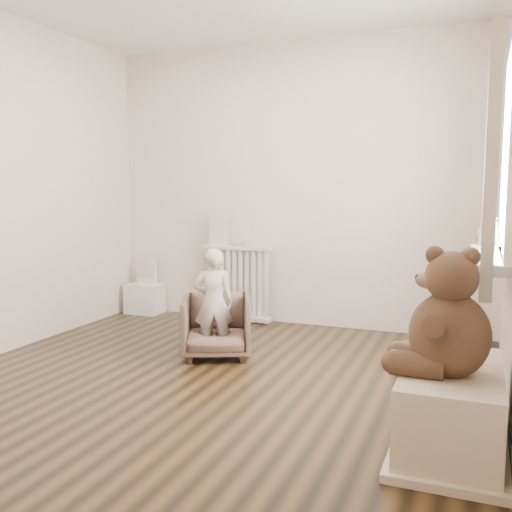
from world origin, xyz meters
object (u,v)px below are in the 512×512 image
at_px(radiator, 237,281).
at_px(plush_cat, 488,233).
at_px(armchair, 217,325).
at_px(teddy_bear, 450,320).
at_px(toy_vanity, 144,286).
at_px(toy_bench, 451,409).
at_px(child, 214,302).

bearing_deg(radiator, plush_cat, -26.69).
bearing_deg(armchair, teddy_bear, -55.96).
relative_size(radiator, teddy_bear, 1.22).
xyz_separation_m(toy_vanity, armchair, (1.33, -1.07, -0.04)).
height_order(armchair, toy_bench, armchair).
height_order(radiator, teddy_bear, teddy_bear).
bearing_deg(plush_cat, toy_vanity, 172.58).
height_order(child, teddy_bear, teddy_bear).
bearing_deg(plush_cat, teddy_bear, -87.20).
distance_m(toy_vanity, armchair, 1.71).
relative_size(armchair, plush_cat, 2.13).
distance_m(toy_vanity, teddy_bear, 3.76).
bearing_deg(teddy_bear, toy_bench, 81.21).
xyz_separation_m(toy_vanity, plush_cat, (3.21, -1.07, 0.72)).
xyz_separation_m(radiator, toy_bench, (2.05, -2.09, -0.19)).
height_order(child, toy_bench, child).
bearing_deg(toy_bench, plush_cat, 81.92).
bearing_deg(child, toy_bench, 128.28).
xyz_separation_m(toy_vanity, toy_bench, (3.07, -2.06, -0.08)).
xyz_separation_m(radiator, child, (0.31, -1.15, 0.04)).
relative_size(toy_vanity, plush_cat, 2.25).
bearing_deg(radiator, teddy_bear, -47.27).
height_order(armchair, plush_cat, plush_cat).
relative_size(teddy_bear, plush_cat, 2.43).
bearing_deg(teddy_bear, toy_vanity, 145.22).
height_order(teddy_bear, plush_cat, plush_cat).
distance_m(armchair, toy_bench, 2.00).
bearing_deg(toy_vanity, toy_bench, -33.81).
bearing_deg(armchair, toy_bench, -52.99).
bearing_deg(teddy_bear, radiator, 133.33).
distance_m(child, teddy_bear, 2.03).
height_order(armchair, teddy_bear, teddy_bear).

